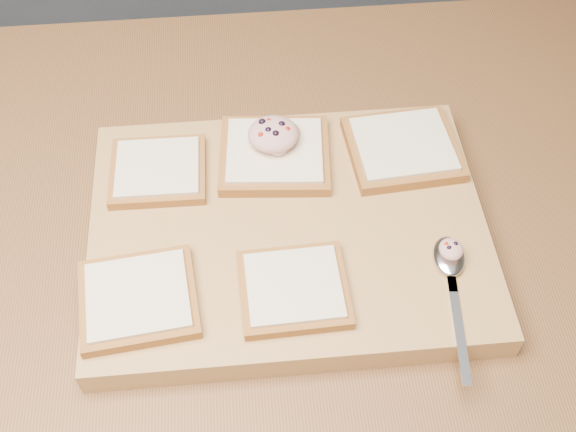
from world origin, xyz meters
name	(u,v)px	position (x,y,z in m)	size (l,w,h in m)	color
island_counter	(212,387)	(0.00, 0.00, 0.45)	(2.00, 0.80, 0.90)	slate
cutting_board	(288,232)	(0.13, -0.03, 0.92)	(0.44, 0.34, 0.04)	tan
bread_far_left	(158,170)	(-0.02, 0.06, 0.94)	(0.11, 0.10, 0.02)	#9E6429
bread_far_center	(275,154)	(0.12, 0.07, 0.94)	(0.14, 0.13, 0.02)	#9E6429
bread_far_right	(403,148)	(0.27, 0.06, 0.94)	(0.14, 0.13, 0.02)	#9E6429
bread_near_left	(138,298)	(-0.04, -0.12, 0.94)	(0.13, 0.12, 0.02)	#9E6429
bread_near_center	(294,289)	(0.12, -0.12, 0.94)	(0.12, 0.11, 0.02)	#9E6429
tuna_salad_dollop	(273,134)	(0.12, 0.08, 0.97)	(0.06, 0.06, 0.03)	#DB9F8C
spoon	(450,266)	(0.29, -0.11, 0.94)	(0.04, 0.17, 0.01)	silver
spoon_salad	(451,249)	(0.29, -0.09, 0.95)	(0.03, 0.03, 0.02)	#DB9F8C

